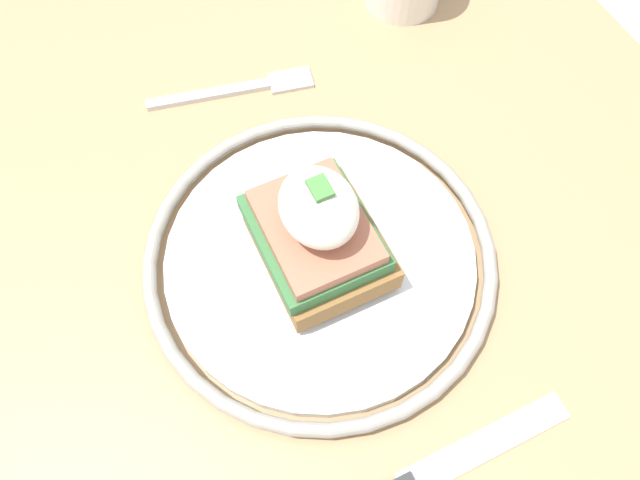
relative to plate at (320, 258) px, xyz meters
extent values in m
plane|color=#B2ADA3|center=(-0.03, -0.05, -0.75)|extent=(6.00, 6.00, 0.00)
cube|color=tan|center=(-0.03, -0.05, -0.02)|extent=(1.12, 0.80, 0.03)
cylinder|color=tan|center=(-0.53, 0.29, -0.40)|extent=(0.06, 0.06, 0.71)
cylinder|color=silver|center=(0.00, 0.00, 0.00)|extent=(0.22, 0.22, 0.01)
torus|color=gray|center=(0.00, 0.00, 0.00)|extent=(0.25, 0.25, 0.01)
cube|color=olive|center=(0.00, 0.00, 0.02)|extent=(0.09, 0.08, 0.02)
cube|color=#38703D|center=(0.00, 0.00, 0.04)|extent=(0.09, 0.07, 0.01)
cube|color=#AD664C|center=(0.00, 0.00, 0.05)|extent=(0.08, 0.06, 0.01)
ellipsoid|color=white|center=(0.00, 0.00, 0.07)|extent=(0.06, 0.05, 0.04)
cube|color=#47843D|center=(0.00, 0.00, 0.09)|extent=(0.02, 0.01, 0.00)
cube|color=silver|center=(-0.18, -0.02, -0.01)|extent=(0.03, 0.10, 0.00)
cube|color=silver|center=(-0.16, 0.05, -0.01)|extent=(0.03, 0.04, 0.00)
cube|color=silver|center=(0.16, 0.04, -0.01)|extent=(0.02, 0.12, 0.00)
camera|label=1|loc=(0.18, -0.08, 0.40)|focal=35.00mm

